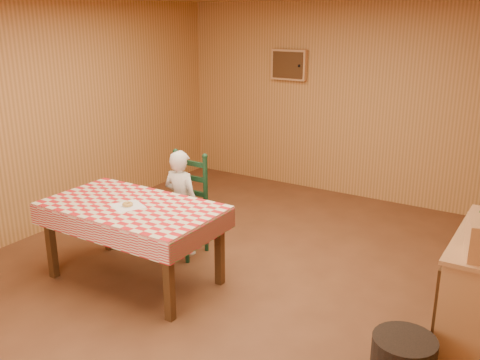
% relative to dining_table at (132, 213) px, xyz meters
% --- Properties ---
extents(ground, '(6.00, 6.00, 0.00)m').
position_rel_dining_table_xyz_m(ground, '(0.75, 0.48, -0.69)').
color(ground, brown).
rests_on(ground, ground).
extents(cabin_walls, '(5.10, 6.05, 2.65)m').
position_rel_dining_table_xyz_m(cabin_walls, '(0.75, 1.01, 1.14)').
color(cabin_walls, '#BD8244').
rests_on(cabin_walls, ground).
extents(dining_table, '(1.66, 0.96, 0.77)m').
position_rel_dining_table_xyz_m(dining_table, '(0.00, 0.00, 0.00)').
color(dining_table, '#462912').
rests_on(dining_table, ground).
extents(ladder_chair, '(0.44, 0.40, 1.08)m').
position_rel_dining_table_xyz_m(ladder_chair, '(-0.00, 0.79, -0.18)').
color(ladder_chair, black).
rests_on(ladder_chair, ground).
extents(seated_child, '(0.41, 0.27, 1.12)m').
position_rel_dining_table_xyz_m(seated_child, '(0.00, 0.73, -0.13)').
color(seated_child, silver).
rests_on(seated_child, ground).
extents(napkin, '(0.34, 0.34, 0.00)m').
position_rel_dining_table_xyz_m(napkin, '(0.00, -0.05, 0.08)').
color(napkin, white).
rests_on(napkin, dining_table).
extents(donut, '(0.12, 0.12, 0.03)m').
position_rel_dining_table_xyz_m(donut, '(0.00, -0.05, 0.10)').
color(donut, gold).
rests_on(donut, napkin).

